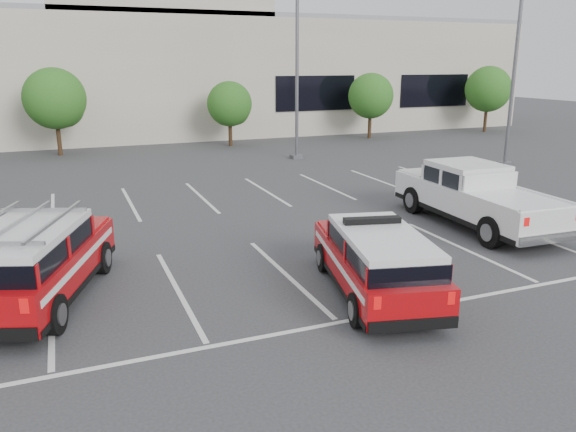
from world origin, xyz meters
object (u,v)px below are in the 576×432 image
object	(u,v)px
tree_mid_left	(57,101)
tree_far_right	(489,91)
tree_mid_right	(231,105)
white_pickup	(475,202)
convention_building	(128,68)
light_pole_right	(515,60)
light_pole_mid	(297,60)
tree_right	(372,97)
ladder_suv	(35,268)
fire_chief_suv	(376,266)

from	to	relation	value
tree_mid_left	tree_far_right	world-z (taller)	same
tree_mid_right	white_pickup	world-z (taller)	tree_mid_right
tree_mid_left	tree_mid_right	bearing A→B (deg)	-0.00
convention_building	light_pole_right	size ratio (longest dim) A/B	5.86
tree_far_right	light_pole_right	size ratio (longest dim) A/B	0.47
tree_far_right	white_pickup	bearing A→B (deg)	-131.47
tree_far_right	light_pole_mid	size ratio (longest dim) A/B	0.47
convention_building	tree_mid_right	distance (m)	11.20
tree_mid_left	tree_right	size ratio (longest dim) A/B	1.10
tree_right	tree_far_right	size ratio (longest dim) A/B	0.91
tree_mid_left	light_pole_right	size ratio (longest dim) A/B	0.47
convention_building	tree_mid_right	world-z (taller)	convention_building
light_pole_mid	tree_right	bearing A→B (deg)	36.77
tree_mid_right	white_pickup	size ratio (longest dim) A/B	0.62
tree_right	ladder_suv	size ratio (longest dim) A/B	0.81
convention_building	ladder_suv	xyz separation A→B (m)	(-5.84, -31.33, -3.92)
light_pole_mid	tree_far_right	bearing A→B (deg)	18.48
light_pole_mid	convention_building	bearing A→B (deg)	113.26
convention_building	white_pickup	bearing A→B (deg)	-76.69
tree_mid_right	tree_right	bearing A→B (deg)	0.00
tree_mid_right	fire_chief_suv	xyz separation A→B (m)	(-3.69, -23.93, -1.80)
tree_far_right	tree_mid_right	bearing A→B (deg)	-180.00
tree_mid_right	light_pole_mid	world-z (taller)	light_pole_mid
tree_mid_left	convention_building	bearing A→B (deg)	62.60
convention_building	white_pickup	distance (m)	31.06
light_pole_right	convention_building	bearing A→B (deg)	125.89
convention_building	tree_right	world-z (taller)	convention_building
light_pole_right	tree_mid_right	bearing A→B (deg)	132.17
white_pickup	fire_chief_suv	bearing A→B (deg)	-144.99
tree_mid_left	light_pole_mid	world-z (taller)	light_pole_mid
tree_mid_left	tree_right	world-z (taller)	tree_mid_left
tree_mid_right	tree_far_right	bearing A→B (deg)	0.00
tree_far_right	fire_chief_suv	bearing A→B (deg)	-134.71
tree_mid_right	tree_far_right	size ratio (longest dim) A/B	0.82
tree_right	light_pole_right	world-z (taller)	light_pole_right
tree_far_right	convention_building	bearing A→B (deg)	158.49
tree_mid_left	tree_far_right	bearing A→B (deg)	0.00
convention_building	light_pole_mid	size ratio (longest dim) A/B	5.86
tree_far_right	light_pole_right	distance (m)	15.24
white_pickup	tree_far_right	bearing A→B (deg)	50.84
tree_right	fire_chief_suv	xyz separation A→B (m)	(-13.69, -23.93, -2.07)
tree_right	ladder_suv	xyz separation A→B (m)	(-20.75, -21.51, -1.97)
tree_far_right	fire_chief_suv	distance (m)	33.76
tree_mid_right	white_pickup	distance (m)	20.35
tree_far_right	light_pole_mid	xyz separation A→B (m)	(-18.09, -6.05, 2.14)
tree_mid_left	tree_mid_right	world-z (taller)	tree_mid_left
convention_building	light_pole_right	bearing A→B (deg)	-54.11
light_pole_mid	fire_chief_suv	size ratio (longest dim) A/B	1.99
tree_mid_left	ladder_suv	xyz separation A→B (m)	(-0.75, -21.51, -2.24)
ladder_suv	convention_building	bearing A→B (deg)	99.31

